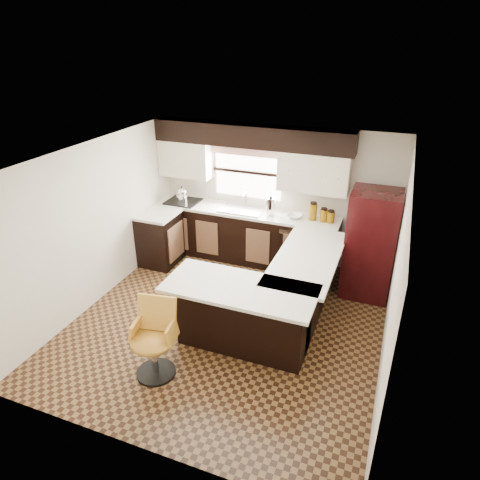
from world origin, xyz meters
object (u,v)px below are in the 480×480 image
at_px(bar_chair, 153,341).
at_px(peninsula_long, 302,286).
at_px(peninsula_return, 244,316).
at_px(refrigerator, 370,244).

bearing_deg(bar_chair, peninsula_long, 45.07).
xyz_separation_m(peninsula_long, bar_chair, (-1.33, -1.87, 0.04)).
distance_m(peninsula_long, peninsula_return, 1.11).
height_order(peninsula_long, peninsula_return, same).
relative_size(peninsula_return, refrigerator, 0.98).
bearing_deg(refrigerator, peninsula_return, -125.44).
height_order(peninsula_long, bar_chair, bar_chair).
xyz_separation_m(refrigerator, bar_chair, (-2.15, -2.78, -0.36)).
height_order(refrigerator, bar_chair, refrigerator).
relative_size(refrigerator, bar_chair, 1.73).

